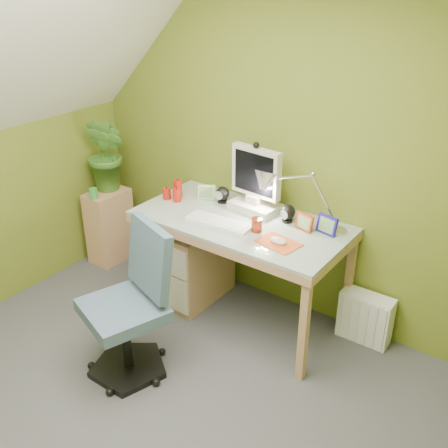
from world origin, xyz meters
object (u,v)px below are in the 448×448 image
Objects in this scene: monitor at (256,180)px; potted_plant at (107,154)px; desk_lamp at (316,188)px; task_chair at (123,308)px; radiator at (365,318)px; side_ledge at (110,226)px; desk at (240,269)px.

potted_plant is (-1.37, -0.11, -0.07)m from monitor.
desk_lamp is 1.42m from task_chair.
desk_lamp is 0.98m from radiator.
task_chair is (-0.69, -1.09, -0.59)m from desk_lamp.
desk_lamp reaches higher than monitor.
potted_plant reaches higher than side_ledge.
potted_plant reaches higher than desk.
monitor is at bearing 89.83° from desk.
potted_plant reaches higher than monitor.
task_chair is (1.14, -0.98, -0.48)m from potted_plant.
monitor is 1.24m from task_chair.
desk_lamp is at bearing 4.92° from side_ledge.
task_chair reaches higher than radiator.
desk is at bearing -168.02° from desk_lamp.
radiator is at bearing 66.14° from task_chair.
potted_plant is at bearing -170.52° from monitor.
potted_plant is at bearing 173.54° from desk_lamp.
monitor is at bearing 96.75° from task_chair.
side_ledge is 1.48m from task_chair.
desk is 1.54× the size of task_chair.
side_ledge is at bearing 159.72° from task_chair.
monitor is at bearing 6.52° from side_ledge.
desk_lamp is (0.45, 0.00, 0.05)m from monitor.
potted_plant is at bearing -175.70° from radiator.
desk reaches higher than radiator.
desk is 2.30× the size of side_ledge.
monitor is 0.82× the size of desk_lamp.
desk is 1.37m from side_ledge.
desk is 4.12× the size of radiator.
desk is at bearing -3.05° from potted_plant.
side_ledge is 1.79× the size of radiator.
potted_plant is at bearing 176.79° from desk.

